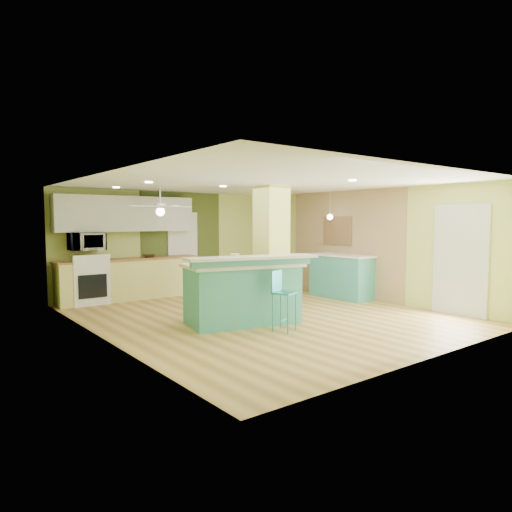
# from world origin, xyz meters

# --- Properties ---
(floor) EXTENTS (6.00, 7.00, 0.01)m
(floor) POSITION_xyz_m (0.00, 0.00, -0.01)
(floor) COLOR olive
(floor) RESTS_ON ground
(ceiling) EXTENTS (6.00, 7.00, 0.01)m
(ceiling) POSITION_xyz_m (0.00, 0.00, 2.50)
(ceiling) COLOR white
(ceiling) RESTS_ON wall_back
(wall_back) EXTENTS (6.00, 0.01, 2.50)m
(wall_back) POSITION_xyz_m (0.00, 3.50, 1.25)
(wall_back) COLOR #C5D270
(wall_back) RESTS_ON floor
(wall_front) EXTENTS (6.00, 0.01, 2.50)m
(wall_front) POSITION_xyz_m (0.00, -3.50, 1.25)
(wall_front) COLOR #C5D270
(wall_front) RESTS_ON floor
(wall_left) EXTENTS (0.01, 7.00, 2.50)m
(wall_left) POSITION_xyz_m (-3.00, 0.00, 1.25)
(wall_left) COLOR #C5D270
(wall_left) RESTS_ON floor
(wall_right) EXTENTS (0.01, 7.00, 2.50)m
(wall_right) POSITION_xyz_m (3.00, 0.00, 1.25)
(wall_right) COLOR #C5D270
(wall_right) RESTS_ON floor
(wood_panel) EXTENTS (0.02, 3.40, 2.50)m
(wood_panel) POSITION_xyz_m (2.99, 0.60, 1.25)
(wood_panel) COLOR #957555
(wood_panel) RESTS_ON floor
(olive_accent) EXTENTS (2.20, 0.02, 2.50)m
(olive_accent) POSITION_xyz_m (0.20, 3.49, 1.25)
(olive_accent) COLOR #445220
(olive_accent) RESTS_ON floor
(interior_door) EXTENTS (0.82, 0.05, 2.00)m
(interior_door) POSITION_xyz_m (0.20, 3.46, 1.00)
(interior_door) COLOR silver
(interior_door) RESTS_ON floor
(french_door) EXTENTS (0.04, 1.08, 2.10)m
(french_door) POSITION_xyz_m (2.97, -2.30, 1.05)
(french_door) COLOR silver
(french_door) RESTS_ON floor
(column) EXTENTS (0.55, 0.55, 2.50)m
(column) POSITION_xyz_m (0.65, 0.50, 1.25)
(column) COLOR #DDE268
(column) RESTS_ON floor
(kitchen_run) EXTENTS (3.25, 0.63, 0.94)m
(kitchen_run) POSITION_xyz_m (-1.30, 3.20, 0.47)
(kitchen_run) COLOR #E0D875
(kitchen_run) RESTS_ON floor
(stove) EXTENTS (0.76, 0.66, 1.08)m
(stove) POSITION_xyz_m (-2.25, 3.19, 0.46)
(stove) COLOR white
(stove) RESTS_ON floor
(upper_cabinets) EXTENTS (3.20, 0.34, 0.80)m
(upper_cabinets) POSITION_xyz_m (-1.30, 3.32, 1.95)
(upper_cabinets) COLOR silver
(upper_cabinets) RESTS_ON wall_back
(microwave) EXTENTS (0.70, 0.48, 0.39)m
(microwave) POSITION_xyz_m (-2.25, 3.20, 1.35)
(microwave) COLOR white
(microwave) RESTS_ON wall_back
(ceiling_fan) EXTENTS (1.41, 1.41, 0.61)m
(ceiling_fan) POSITION_xyz_m (-1.10, 2.00, 2.08)
(ceiling_fan) COLOR silver
(ceiling_fan) RESTS_ON ceiling
(pendant_lamp) EXTENTS (0.14, 0.14, 0.69)m
(pendant_lamp) POSITION_xyz_m (2.65, 0.75, 1.88)
(pendant_lamp) COLOR silver
(pendant_lamp) RESTS_ON ceiling
(wall_decor) EXTENTS (0.03, 0.90, 0.70)m
(wall_decor) POSITION_xyz_m (2.96, 0.80, 1.55)
(wall_decor) COLOR brown
(wall_decor) RESTS_ON wood_panel
(peninsula) EXTENTS (2.34, 1.64, 1.21)m
(peninsula) POSITION_xyz_m (-0.68, -0.33, 0.56)
(peninsula) COLOR teal
(peninsula) RESTS_ON floor
(bar_stool) EXTENTS (0.42, 0.42, 0.99)m
(bar_stool) POSITION_xyz_m (-0.52, -1.17, 0.66)
(bar_stool) COLOR teal
(bar_stool) RESTS_ON floor
(side_counter) EXTENTS (0.67, 1.57, 1.01)m
(side_counter) POSITION_xyz_m (2.70, 0.41, 0.51)
(side_counter) COLOR teal
(side_counter) RESTS_ON floor
(fruit_bowl) EXTENTS (0.32, 0.32, 0.07)m
(fruit_bowl) POSITION_xyz_m (-0.84, 3.17, 0.97)
(fruit_bowl) COLOR #3B2918
(fruit_bowl) RESTS_ON kitchen_run
(canister) EXTENTS (0.17, 0.17, 0.17)m
(canister) POSITION_xyz_m (-0.80, -0.25, 1.14)
(canister) COLOR yellow
(canister) RESTS_ON peninsula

